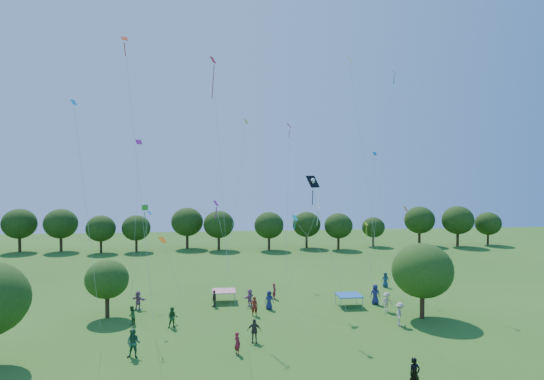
{
  "coord_description": "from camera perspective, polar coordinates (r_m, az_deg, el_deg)",
  "views": [
    {
      "loc": [
        -4.31,
        -22.47,
        12.28
      ],
      "look_at": [
        0.0,
        14.0,
        11.0
      ],
      "focal_mm": 32.0,
      "sensor_mm": 36.0,
      "label": 1
    }
  ],
  "objects": [
    {
      "name": "near_tree_north",
      "position": [
        44.04,
        -18.85,
        -9.91
      ],
      "size": [
        3.65,
        3.65,
        4.93
      ],
      "color": "#422B19",
      "rests_on": "ground"
    },
    {
      "name": "near_tree_east",
      "position": [
        43.34,
        17.29,
        -9.04
      ],
      "size": [
        5.12,
        5.12,
        6.37
      ],
      "color": "#422B19",
      "rests_on": "ground"
    },
    {
      "name": "treeline",
      "position": [
        78.36,
        -4.83,
        -4.01
      ],
      "size": [
        88.01,
        8.77,
        6.77
      ],
      "color": "#422B19",
      "rests_on": "ground"
    },
    {
      "name": "tent_red_stripe",
      "position": [
        47.35,
        -5.67,
        -11.75
      ],
      "size": [
        2.2,
        2.2,
        1.1
      ],
      "color": "red",
      "rests_on": "ground"
    },
    {
      "name": "tent_blue",
      "position": [
        46.15,
        9.02,
        -12.13
      ],
      "size": [
        2.2,
        2.2,
        1.1
      ],
      "color": "#1A58AC",
      "rests_on": "ground"
    },
    {
      "name": "man_in_black",
      "position": [
        30.39,
        16.43,
        -20.04
      ],
      "size": [
        0.76,
        0.57,
        1.84
      ],
      "primitive_type": "imported",
      "rotation": [
        0.0,
        0.0,
        0.2
      ],
      "color": "black",
      "rests_on": "ground"
    },
    {
      "name": "crowd_person_0",
      "position": [
        54.3,
        13.19,
        -10.26
      ],
      "size": [
        0.9,
        0.71,
        1.6
      ],
      "primitive_type": "imported",
      "rotation": [
        0.0,
        0.0,
        5.87
      ],
      "color": "navy",
      "rests_on": "ground"
    },
    {
      "name": "crowd_person_1",
      "position": [
        48.2,
        0.28,
        -11.83
      ],
      "size": [
        0.52,
        0.65,
        1.52
      ],
      "primitive_type": "imported",
      "rotation": [
        0.0,
        0.0,
        1.27
      ],
      "color": "maroon",
      "rests_on": "ground"
    },
    {
      "name": "crowd_person_2",
      "position": [
        42.06,
        -16.19,
        -13.98
      ],
      "size": [
        0.59,
        0.83,
        1.53
      ],
      "primitive_type": "imported",
      "rotation": [
        0.0,
        0.0,
        4.44
      ],
      "color": "#2B5D27",
      "rests_on": "ground"
    },
    {
      "name": "crowd_person_3",
      "position": [
        41.49,
        14.82,
        -13.93
      ],
      "size": [
        1.08,
        1.34,
        1.88
      ],
      "primitive_type": "imported",
      "rotation": [
        0.0,
        0.0,
        1.07
      ],
      "color": "#C1B59B",
      "rests_on": "ground"
    },
    {
      "name": "crowd_person_4",
      "position": [
        45.82,
        -6.81,
        -12.57
      ],
      "size": [
        0.66,
        0.98,
        1.53
      ],
      "primitive_type": "imported",
      "rotation": [
        0.0,
        0.0,
        4.41
      ],
      "color": "#3F3633",
      "rests_on": "ground"
    },
    {
      "name": "crowd_person_5",
      "position": [
        46.33,
        -15.47,
        -12.38
      ],
      "size": [
        1.62,
        1.26,
        1.66
      ],
      "primitive_type": "imported",
      "rotation": [
        0.0,
        0.0,
        2.61
      ],
      "color": "#9D5B8D",
      "rests_on": "ground"
    },
    {
      "name": "crowd_person_6",
      "position": [
        47.34,
        12.04,
        -11.91
      ],
      "size": [
        0.94,
        0.52,
        1.88
      ],
      "primitive_type": "imported",
      "rotation": [
        0.0,
        0.0,
        3.12
      ],
      "color": "navy",
      "rests_on": "ground"
    },
    {
      "name": "crowd_person_7",
      "position": [
        34.48,
        -4.1,
        -17.53
      ],
      "size": [
        0.63,
        0.67,
        1.52
      ],
      "primitive_type": "imported",
      "rotation": [
        0.0,
        0.0,
        2.21
      ],
      "color": "maroon",
      "rests_on": "ground"
    },
    {
      "name": "crowd_person_8",
      "position": [
        34.97,
        -15.99,
        -16.96
      ],
      "size": [
        1.02,
        0.66,
        1.93
      ],
      "primitive_type": "imported",
      "rotation": [
        0.0,
        0.0,
        6.13
      ],
      "color": "#265A3B",
      "rests_on": "ground"
    },
    {
      "name": "crowd_person_9",
      "position": [
        45.14,
        13.34,
        -12.7
      ],
      "size": [
        1.18,
        0.62,
        1.73
      ],
      "primitive_type": "imported",
      "rotation": [
        0.0,
        0.0,
        6.38
      ],
      "color": "beige",
      "rests_on": "ground"
    },
    {
      "name": "crowd_person_10",
      "position": [
        36.53,
        -2.12,
        -16.22
      ],
      "size": [
        1.05,
        0.55,
        1.73
      ],
      "primitive_type": "imported",
      "rotation": [
        0.0,
        0.0,
        -0.09
      ],
      "color": "#3F3733",
      "rests_on": "ground"
    },
    {
      "name": "crowd_person_11",
      "position": [
        45.78,
        -2.65,
        -12.52
      ],
      "size": [
        1.33,
        1.52,
        1.6
      ],
      "primitive_type": "imported",
      "rotation": [
        0.0,
        0.0,
        4.07
      ],
      "color": "#AD6598",
      "rests_on": "ground"
    },
    {
      "name": "crowd_person_12",
      "position": [
        44.72,
        -0.34,
        -12.82
      ],
      "size": [
        0.91,
        0.64,
        1.68
      ],
      "primitive_type": "imported",
      "rotation": [
        0.0,
        0.0,
        0.25
      ],
      "color": "navy",
      "rests_on": "ground"
    },
    {
      "name": "crowd_person_13",
      "position": [
        42.88,
        -2.1,
        -13.49
      ],
      "size": [
        0.66,
        0.46,
        1.66
      ],
      "primitive_type": "imported",
      "rotation": [
        0.0,
        0.0,
        3.03
      ],
      "color": "maroon",
      "rests_on": "ground"
    },
    {
      "name": "crowd_person_14",
      "position": [
        40.44,
        -11.61,
        -14.49
      ],
      "size": [
        0.85,
        0.49,
        1.66
      ],
      "primitive_type": "imported",
      "rotation": [
        0.0,
        0.0,
        6.35
      ],
      "color": "#275A26",
      "rests_on": "ground"
    },
    {
      "name": "pirate_kite",
      "position": [
        39.05,
        4.9,
        0.73
      ],
      "size": [
        3.04,
        2.27,
        10.78
      ],
      "color": "black"
    },
    {
      "name": "red_high_kite",
      "position": [
        43.45,
        -6.64,
        10.12
      ],
      "size": [
        1.66,
        6.47,
        21.43
      ],
      "color": "red"
    },
    {
      "name": "small_kite_0",
      "position": [
        37.23,
        -16.08,
        7.94
      ],
      "size": [
        2.13,
        0.5,
        20.92
      ],
      "color": "#F2340E"
    },
    {
      "name": "small_kite_1",
      "position": [
        43.71,
        -12.57,
        -6.26
      ],
      "size": [
        2.19,
        1.11,
        5.39
      ],
      "color": "orange"
    },
    {
      "name": "small_kite_2",
      "position": [
        51.05,
        11.13,
        -5.22
      ],
      "size": [
        0.84,
        0.4,
        5.87
      ],
      "color": "#D9E914"
    },
    {
      "name": "small_kite_3",
      "position": [
        38.22,
        -14.58,
        -4.35
      ],
      "size": [
        0.84,
        0.97,
        8.56
      ],
      "color": "#2E911A"
    },
    {
      "name": "small_kite_4",
      "position": [
        42.24,
        -14.75,
        -5.03
      ],
      "size": [
        2.2,
        1.71,
        7.83
      ],
      "color": "#177EE9"
    },
    {
      "name": "small_kite_5",
      "position": [
        50.72,
        -15.53,
        2.3
      ],
      "size": [
        1.1,
        9.72,
        14.49
      ],
      "color": "#A41B86"
    },
    {
      "name": "small_kite_6",
      "position": [
        44.13,
        5.03,
        -3.18
      ],
      "size": [
        3.13,
        1.35,
        8.22
      ],
      "color": "silver"
    },
    {
      "name": "small_kite_7",
      "position": [
        52.47,
        3.36,
        -4.21
      ],
      "size": [
        4.62,
        7.06,
        6.37
      ],
      "color": "#0CBCBC"
    },
    {
      "name": "small_kite_8",
      "position": [
        47.59,
        1.98,
        4.12
      ],
      "size": [
        1.22,
        4.73,
        15.94
      ],
      "color": "red"
    },
    {
      "name": "small_kite_9",
      "position": [
        44.22,
        15.13,
        -3.8
      ],
      "size": [
        2.83,
        2.39,
        8.05
      ],
      "color": "#FF660D"
    },
    {
      "name": "small_kite_10",
      "position": [
        49.57,
        -3.64,
        3.65
      ],
      "size": [
        2.85,
        7.64,
        16.69
      ],
      "color": "#CCF615"
    },
    {
      "name": "small_kite_11",
      "position": [
        52.49,
        13.41,
        6.98
      ],
      "size": [
        3.25,
        1.45,
        21.75
      ],
      "color": "#177F3C"
    },
    {
      "name": "small_kite_12",
      "position": [
        51.97,
        11.85,
        0.1
      ],
      "size": [
        1.24,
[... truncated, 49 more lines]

